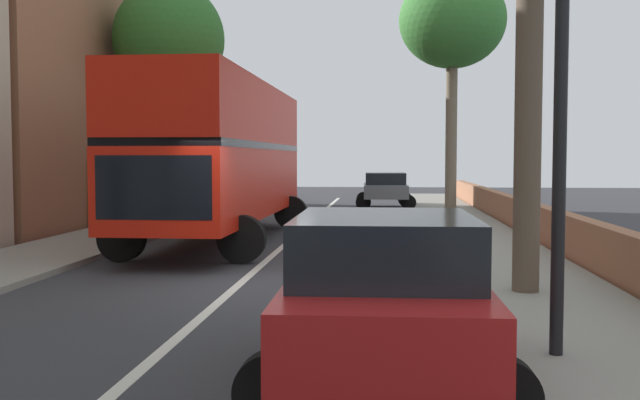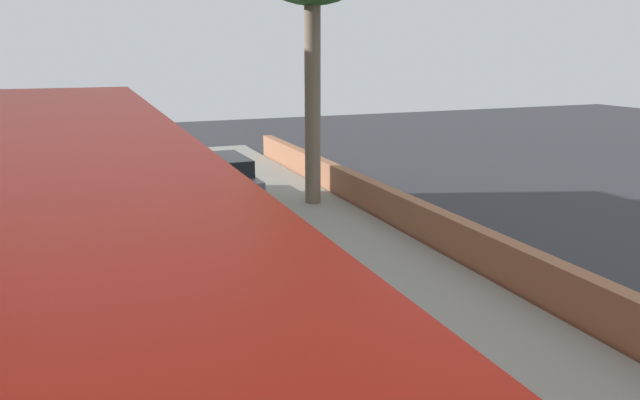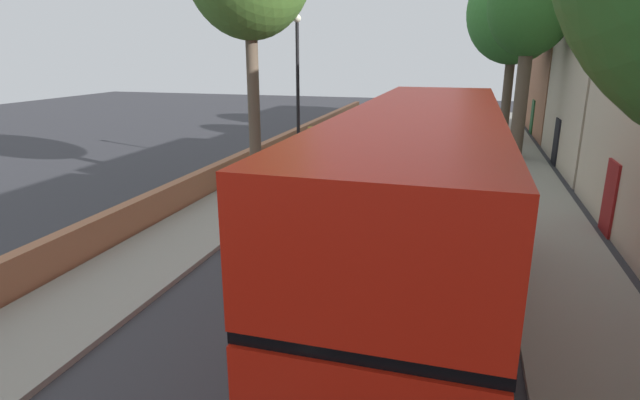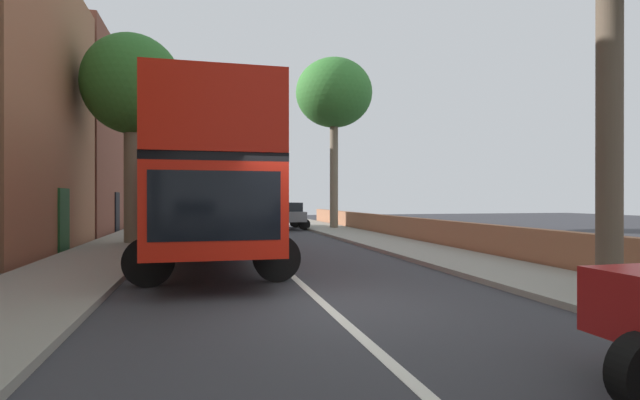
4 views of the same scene
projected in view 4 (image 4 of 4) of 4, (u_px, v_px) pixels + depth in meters
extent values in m
plane|color=#333338|center=(326.00, 306.00, 7.63)|extent=(84.00, 84.00, 0.00)
cube|color=silver|center=(326.00, 305.00, 7.63)|extent=(0.16, 54.00, 0.01)
cube|color=gray|center=(577.00, 288.00, 8.80)|extent=(2.60, 60.00, 0.12)
cube|color=#194C23|center=(64.00, 220.00, 15.41)|extent=(0.08, 1.10, 2.10)
cube|color=brown|center=(75.00, 137.00, 24.23)|extent=(4.00, 9.22, 9.95)
cube|color=black|center=(117.00, 212.00, 24.73)|extent=(0.08, 1.10, 2.10)
cube|color=red|center=(213.00, 206.00, 13.23)|extent=(2.58, 11.05, 1.70)
cube|color=black|center=(213.00, 173.00, 13.23)|extent=(2.60, 10.94, 0.16)
cube|color=red|center=(213.00, 144.00, 13.23)|extent=(2.58, 11.05, 1.50)
cube|color=black|center=(216.00, 206.00, 7.88)|extent=(2.20, 0.08, 1.19)
cylinder|color=black|center=(277.00, 258.00, 9.88)|extent=(1.00, 0.31, 1.00)
cylinder|color=black|center=(149.00, 262.00, 9.29)|extent=(1.00, 0.31, 1.00)
cylinder|color=black|center=(248.00, 233.00, 17.18)|extent=(1.00, 0.31, 1.00)
cylinder|color=black|center=(175.00, 234.00, 16.58)|extent=(1.00, 0.31, 1.00)
cube|color=slate|center=(284.00, 216.00, 27.06)|extent=(1.94, 4.06, 0.55)
cube|color=black|center=(284.00, 207.00, 26.86)|extent=(1.74, 2.25, 0.50)
cylinder|color=black|center=(264.00, 223.00, 28.01)|extent=(0.65, 0.24, 0.64)
cylinder|color=black|center=(295.00, 222.00, 28.51)|extent=(0.65, 0.24, 0.64)
cylinder|color=black|center=(271.00, 225.00, 25.61)|extent=(0.65, 0.24, 0.64)
cylinder|color=black|center=(304.00, 224.00, 26.11)|extent=(0.65, 0.24, 0.64)
cylinder|color=brown|center=(609.00, 98.00, 7.81)|extent=(0.41, 0.41, 6.66)
cylinder|color=#7A6B56|center=(132.00, 175.00, 17.51)|extent=(0.61, 0.61, 5.03)
ellipsoid|color=#2D6B28|center=(132.00, 84.00, 17.50)|extent=(3.62, 3.62, 3.73)
cylinder|color=#7A6B56|center=(334.00, 170.00, 26.55)|extent=(0.47, 0.47, 6.59)
ellipsoid|color=#387F33|center=(334.00, 93.00, 26.54)|extent=(4.35, 4.35, 3.92)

